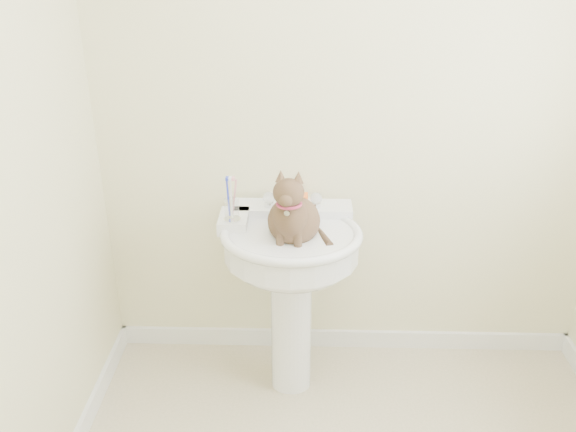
{
  "coord_description": "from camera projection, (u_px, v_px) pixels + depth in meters",
  "views": [
    {
      "loc": [
        -0.2,
        -1.39,
        1.89
      ],
      "look_at": [
        -0.26,
        0.79,
        0.86
      ],
      "focal_mm": 38.0,
      "sensor_mm": 36.0,
      "label": 1
    }
  ],
  "objects": [
    {
      "name": "cat",
      "position": [
        293.0,
        217.0,
        2.39
      ],
      "size": [
        0.23,
        0.29,
        0.42
      ],
      "rotation": [
        0.0,
        0.0,
        -0.16
      ],
      "color": "brown",
      "rests_on": "pedestal_sink"
    },
    {
      "name": "baseboard_back",
      "position": [
        343.0,
        338.0,
        3.02
      ],
      "size": [
        2.2,
        0.02,
        0.09
      ],
      "primitive_type": "cube",
      "color": "white",
      "rests_on": "floor"
    },
    {
      "name": "toothbrush_cup",
      "position": [
        232.0,
        209.0,
        2.45
      ],
      "size": [
        0.07,
        0.07,
        0.18
      ],
      "rotation": [
        0.0,
        0.0,
        -0.12
      ],
      "color": "silver",
      "rests_on": "pedestal_sink"
    },
    {
      "name": "wall_back",
      "position": [
        354.0,
        99.0,
        2.51
      ],
      "size": [
        2.2,
        0.0,
        2.5
      ],
      "primitive_type": null,
      "color": "beige",
      "rests_on": "ground"
    },
    {
      "name": "soap_bar",
      "position": [
        297.0,
        198.0,
        2.64
      ],
      "size": [
        0.09,
        0.06,
        0.03
      ],
      "primitive_type": "cube",
      "rotation": [
        0.0,
        0.0,
        0.01
      ],
      "color": "orange",
      "rests_on": "pedestal_sink"
    },
    {
      "name": "faucet",
      "position": [
        292.0,
        200.0,
        2.56
      ],
      "size": [
        0.28,
        0.12,
        0.14
      ],
      "color": "silver",
      "rests_on": "pedestal_sink"
    },
    {
      "name": "pedestal_sink",
      "position": [
        291.0,
        262.0,
        2.52
      ],
      "size": [
        0.59,
        0.58,
        0.81
      ],
      "color": "white",
      "rests_on": "floor"
    }
  ]
}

